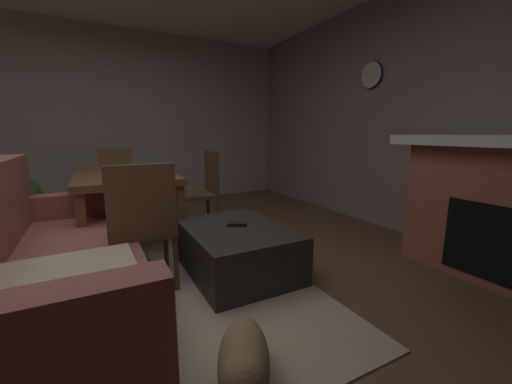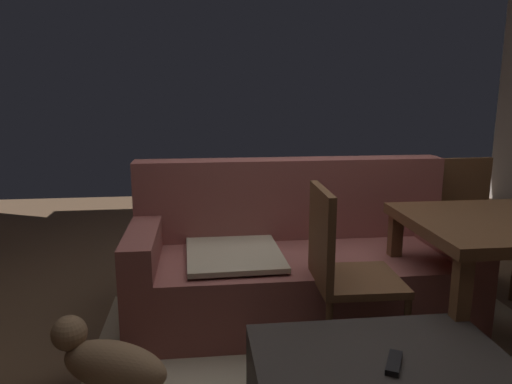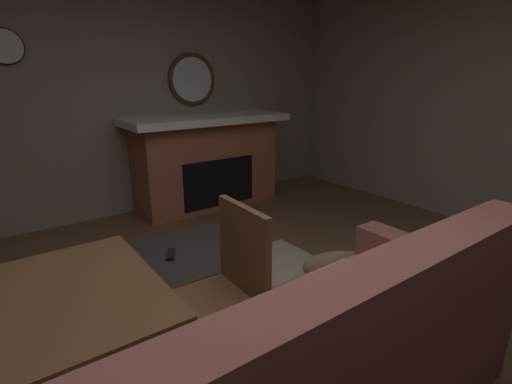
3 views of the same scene
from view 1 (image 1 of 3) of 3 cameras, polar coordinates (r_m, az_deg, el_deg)
The scene contains 15 objects.
floor at distance 2.37m, azimuth -25.41°, elevation -18.64°, with size 7.85×7.85×0.00m, color brown.
wall_back_fireplace_side at distance 3.78m, azimuth 29.06°, elevation 12.76°, with size 6.94×0.12×2.68m, color gray.
wall_right_window_side at distance 5.36m, azimuth -28.47°, elevation 11.85°, with size 0.12×6.64×2.68m, color #B2A59B.
area_rug at distance 2.48m, azimuth -16.85°, elevation -16.58°, with size 2.60×2.00×0.01m, color tan.
couch at distance 2.24m, azimuth -34.26°, elevation -11.92°, with size 2.08×0.91×0.96m.
ottoman_coffee_table at distance 2.56m, azimuth -3.59°, elevation -10.60°, with size 1.02×0.76×0.38m, color #2D2826.
tv_remote at distance 2.52m, azimuth -3.52°, elevation -6.06°, with size 0.05×0.16×0.02m, color black.
dining_table at distance 3.42m, azimuth -23.22°, elevation 2.10°, with size 1.58×0.88×0.74m.
dining_chair_east at distance 4.61m, azimuth -24.34°, elevation 2.35°, with size 0.47×0.47×0.93m.
dining_chair_south at distance 3.60m, azimuth -9.75°, elevation 1.04°, with size 0.46×0.46×0.93m.
dining_chair_west at distance 2.29m, azimuth -20.37°, elevation -5.10°, with size 0.45×0.45×0.93m.
dining_chair_north at distance 3.47m, azimuth -36.84°, elevation -1.35°, with size 0.45×0.45×0.93m.
potted_plant at distance 4.79m, azimuth -37.39°, elevation -0.73°, with size 0.44×0.44×0.61m.
small_dog at distance 1.48m, azimuth -2.31°, elevation -28.95°, with size 0.60×0.44×0.32m.
wall_clock at distance 4.18m, azimuth 20.58°, elevation 19.62°, with size 0.32×0.03×0.32m.
Camera 1 is at (-2.09, 0.02, 1.13)m, focal length 21.63 mm.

